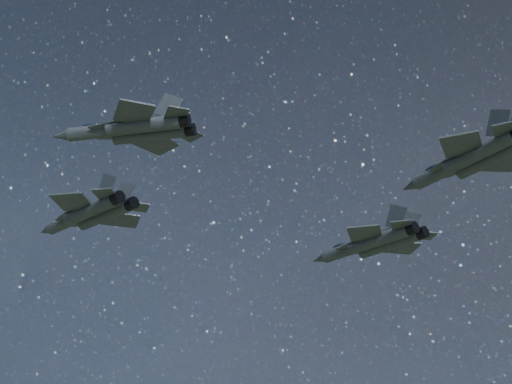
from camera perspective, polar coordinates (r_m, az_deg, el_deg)
The scene contains 4 objects.
jet_lead at distance 96.81m, azimuth -13.09°, elevation -1.65°, with size 20.08×14.15×5.08m.
jet_left at distance 93.37m, azimuth 9.48°, elevation -4.00°, with size 18.87×13.06×4.74m.
jet_right at distance 72.86m, azimuth -9.66°, elevation 4.98°, with size 15.62×10.23×4.03m.
jet_slot at distance 74.47m, azimuth 17.06°, elevation 2.65°, with size 17.02×11.43×4.30m.
Camera 1 is at (45.96, -59.46, 116.74)m, focal length 50.00 mm.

